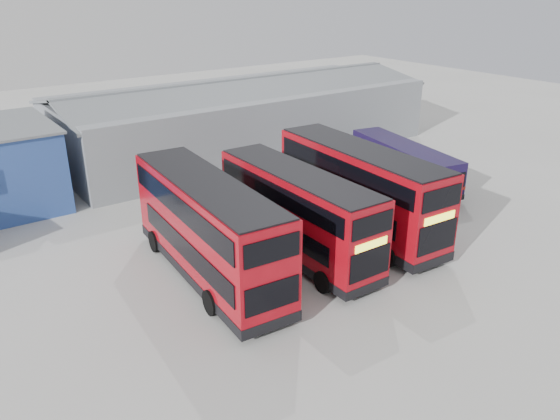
# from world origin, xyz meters

# --- Properties ---
(ground_plane) EXTENTS (120.00, 120.00, 0.00)m
(ground_plane) POSITION_xyz_m (0.00, 0.00, 0.00)
(ground_plane) COLOR #9D9D98
(ground_plane) RESTS_ON ground
(maintenance_shed) EXTENTS (30.50, 12.00, 5.89)m
(maintenance_shed) POSITION_xyz_m (8.00, 20.00, 2.60)
(maintenance_shed) COLOR gray
(maintenance_shed) RESTS_ON ground
(double_decker_left) EXTENTS (3.60, 11.73, 4.89)m
(double_decker_left) POSITION_xyz_m (-5.11, 2.31, 2.43)
(double_decker_left) COLOR #9E0913
(double_decker_left) RESTS_ON ground
(double_decker_centre) EXTENTS (2.89, 10.79, 4.54)m
(double_decker_centre) POSITION_xyz_m (-0.35, 1.77, 2.26)
(double_decker_centre) COLOR #9E0913
(double_decker_centre) RESTS_ON ground
(double_decker_right) EXTENTS (3.50, 11.73, 4.90)m
(double_decker_right) POSITION_xyz_m (4.12, 2.01, 2.44)
(double_decker_right) COLOR #9E0913
(double_decker_right) RESTS_ON ground
(single_decker_blue) EXTENTS (4.29, 10.28, 2.72)m
(single_decker_blue) POSITION_xyz_m (12.39, 6.20, 1.35)
(single_decker_blue) COLOR black
(single_decker_blue) RESTS_ON ground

